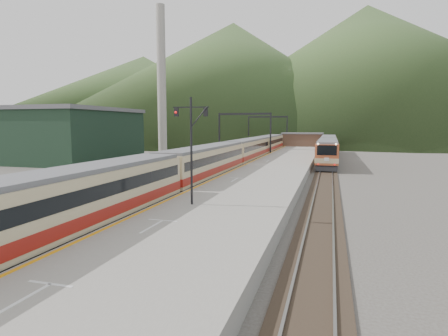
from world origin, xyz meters
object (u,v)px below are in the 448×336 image
(signal_mast, at_px, (191,139))
(worker, at_px, (18,222))
(main_train, at_px, (232,156))
(second_train, at_px, (328,148))

(signal_mast, distance_m, worker, 10.33)
(main_train, height_order, second_train, main_train)
(signal_mast, bearing_deg, worker, -141.72)
(second_train, relative_size, signal_mast, 5.92)
(main_train, bearing_deg, worker, -96.84)
(signal_mast, bearing_deg, second_train, 80.27)
(signal_mast, height_order, worker, signal_mast)
(signal_mast, relative_size, worker, 3.88)
(worker, bearing_deg, signal_mast, -122.70)
(main_train, distance_m, worker, 30.22)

